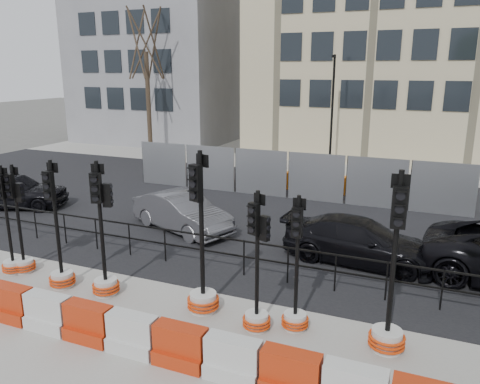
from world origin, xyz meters
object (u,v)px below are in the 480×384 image
at_px(traffic_signal_h, 389,316).
at_px(car_c, 360,241).
at_px(traffic_signal_d, 104,265).
at_px(traffic_signal_a, 11,252).
at_px(car_a, 12,190).

distance_m(traffic_signal_h, car_c, 4.35).
xyz_separation_m(traffic_signal_d, traffic_signal_h, (6.51, 0.20, -0.05)).
bearing_deg(traffic_signal_a, traffic_signal_d, -12.27).
relative_size(traffic_signal_a, traffic_signal_d, 0.89).
height_order(car_a, car_c, car_a).
bearing_deg(traffic_signal_h, car_c, 98.18).
height_order(traffic_signal_a, traffic_signal_h, traffic_signal_h).
relative_size(traffic_signal_d, car_a, 0.74).
bearing_deg(car_c, traffic_signal_d, 134.01).
xyz_separation_m(traffic_signal_h, car_a, (-14.59, 4.40, -0.04)).
relative_size(traffic_signal_a, car_c, 0.67).
height_order(traffic_signal_h, car_c, traffic_signal_h).
xyz_separation_m(car_a, car_c, (13.41, -0.21, -0.08)).
distance_m(traffic_signal_a, traffic_signal_d, 3.10).
height_order(traffic_signal_d, traffic_signal_h, traffic_signal_h).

